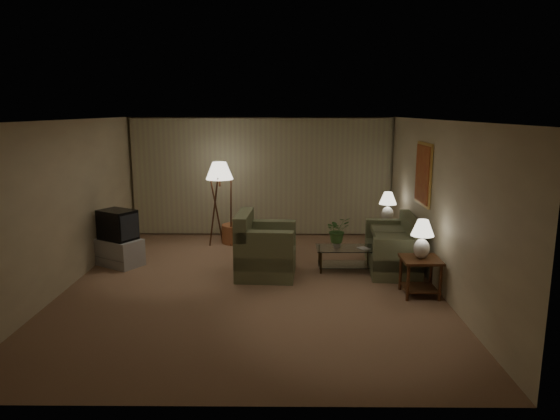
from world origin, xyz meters
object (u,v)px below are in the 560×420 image
at_px(side_table_near, 420,270).
at_px(vase, 337,243).
at_px(coffee_table, 345,255).
at_px(tv_cabinet, 119,252).
at_px(armchair, 266,251).
at_px(sofa, 392,249).
at_px(table_lamp_far, 388,204).
at_px(crt_tv, 117,225).
at_px(ottoman, 236,234).
at_px(floor_lamp, 220,202).
at_px(side_table_far, 387,231).
at_px(table_lamp_near, 422,236).

relative_size(side_table_near, vase, 3.58).
xyz_separation_m(side_table_near, coffee_table, (-1.02, 1.25, -0.14)).
bearing_deg(tv_cabinet, armchair, 19.79).
height_order(sofa, table_lamp_far, table_lamp_far).
xyz_separation_m(table_lamp_far, tv_cabinet, (-5.20, -1.09, -0.71)).
relative_size(crt_tv, ottoman, 1.31).
relative_size(tv_cabinet, floor_lamp, 0.55).
relative_size(armchair, floor_lamp, 0.66).
relative_size(side_table_far, ottoman, 1.00).
bearing_deg(vase, tv_cabinet, 176.33).
distance_m(table_lamp_far, tv_cabinet, 5.36).
xyz_separation_m(side_table_far, ottoman, (-3.18, 0.55, -0.19)).
distance_m(table_lamp_far, ottoman, 3.32).
xyz_separation_m(table_lamp_near, table_lamp_far, (0.00, 2.60, 0.00)).
xyz_separation_m(side_table_near, ottoman, (-3.18, 3.15, -0.22)).
height_order(coffee_table, floor_lamp, floor_lamp).
height_order(side_table_far, table_lamp_near, table_lamp_near).
xyz_separation_m(tv_cabinet, floor_lamp, (1.72, 1.49, 0.68)).
xyz_separation_m(sofa, armchair, (-2.28, -0.40, 0.07)).
xyz_separation_m(table_lamp_near, tv_cabinet, (-5.20, 1.51, -0.71)).
bearing_deg(tv_cabinet, table_lamp_far, 43.10).
bearing_deg(crt_tv, floor_lamp, 72.29).
xyz_separation_m(armchair, side_table_near, (2.43, -0.95, -0.02)).
bearing_deg(tv_cabinet, table_lamp_near, 15.06).
distance_m(armchair, table_lamp_far, 2.99).
relative_size(crt_tv, vase, 4.67).
bearing_deg(crt_tv, armchair, 19.79).
bearing_deg(side_table_far, table_lamp_near, -90.00).
relative_size(sofa, floor_lamp, 1.01).
relative_size(armchair, table_lamp_near, 1.92).
relative_size(coffee_table, ottoman, 1.74).
relative_size(armchair, side_table_near, 1.95).
bearing_deg(tv_cabinet, sofa, 29.44).
distance_m(coffee_table, tv_cabinet, 4.19).
relative_size(sofa, armchair, 1.54).
xyz_separation_m(coffee_table, vase, (-0.15, 0.00, 0.22)).
bearing_deg(vase, sofa, 5.62).
distance_m(sofa, table_lamp_near, 1.48).
bearing_deg(sofa, crt_tv, -87.38).
height_order(side_table_near, floor_lamp, floor_lamp).
xyz_separation_m(table_lamp_near, floor_lamp, (-3.48, 3.00, -0.03)).
xyz_separation_m(side_table_far, tv_cabinet, (-5.20, -1.09, -0.14)).
xyz_separation_m(armchair, tv_cabinet, (-2.77, 0.56, -0.19)).
height_order(sofa, ottoman, sofa).
xyz_separation_m(tv_cabinet, vase, (4.03, -0.26, 0.25)).
height_order(floor_lamp, ottoman, floor_lamp).
xyz_separation_m(table_lamp_near, coffee_table, (-1.02, 1.25, -0.69)).
distance_m(side_table_far, vase, 1.79).
height_order(table_lamp_near, table_lamp_far, table_lamp_far).
xyz_separation_m(sofa, ottoman, (-3.03, 1.80, -0.17)).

